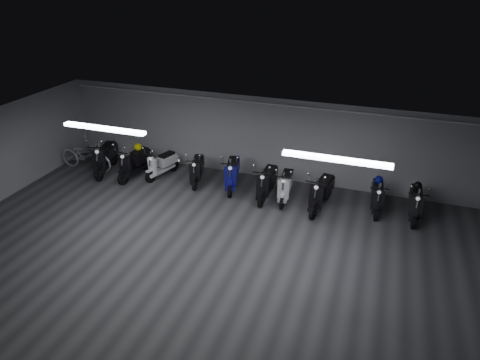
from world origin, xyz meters
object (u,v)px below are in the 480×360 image
(scooter_2, at_px, (161,160))
(bicycle, at_px, (85,152))
(scooter_0, at_px, (105,153))
(scooter_7, at_px, (322,188))
(scooter_9, at_px, (416,198))
(scooter_1, at_px, (134,158))
(scooter_5, at_px, (267,177))
(helmet_0, at_px, (379,180))
(helmet_2, at_px, (418,185))
(scooter_3, at_px, (197,165))
(scooter_6, at_px, (286,181))
(helmet_1, at_px, (138,147))
(scooter_8, at_px, (378,192))
(scooter_4, at_px, (232,168))

(scooter_2, height_order, bicycle, bicycle)
(scooter_0, height_order, scooter_7, scooter_0)
(scooter_9, bearing_deg, scooter_1, -177.31)
(scooter_2, relative_size, scooter_5, 0.89)
(scooter_2, bearing_deg, helmet_0, 18.67)
(scooter_1, xyz_separation_m, helmet_2, (9.00, 0.55, 0.22))
(scooter_9, relative_size, helmet_0, 7.08)
(scooter_3, bearing_deg, scooter_6, -18.59)
(bicycle, xyz_separation_m, helmet_1, (1.98, 0.32, 0.35))
(scooter_6, xyz_separation_m, helmet_1, (-5.22, 0.12, 0.37))
(scooter_1, distance_m, helmet_1, 0.40)
(helmet_2, bearing_deg, bicycle, -176.85)
(scooter_8, relative_size, scooter_9, 0.96)
(scooter_2, distance_m, scooter_4, 2.57)
(scooter_8, xyz_separation_m, bicycle, (-9.90, -0.44, 0.04))
(scooter_7, distance_m, scooter_8, 1.64)
(scooter_4, distance_m, bicycle, 5.39)
(scooter_5, height_order, scooter_9, scooter_5)
(scooter_7, xyz_separation_m, scooter_8, (1.57, 0.46, -0.09))
(helmet_0, bearing_deg, helmet_2, -3.61)
(scooter_8, bearing_deg, scooter_1, 179.15)
(scooter_5, distance_m, scooter_6, 0.59)
(scooter_7, distance_m, helmet_0, 1.71)
(scooter_0, bearing_deg, scooter_6, -11.98)
(scooter_0, height_order, helmet_2, scooter_0)
(scooter_2, height_order, helmet_1, scooter_2)
(scooter_6, bearing_deg, helmet_0, 5.66)
(scooter_1, bearing_deg, scooter_8, 9.58)
(scooter_4, distance_m, scooter_8, 4.52)
(scooter_1, xyz_separation_m, scooter_2, (0.86, 0.32, -0.09))
(scooter_1, distance_m, scooter_8, 7.96)
(bicycle, height_order, helmet_1, bicycle)
(scooter_2, height_order, scooter_8, scooter_8)
(helmet_2, bearing_deg, scooter_0, -176.92)
(scooter_5, height_order, bicycle, scooter_5)
(scooter_0, height_order, scooter_4, scooter_0)
(bicycle, distance_m, helmet_1, 2.04)
(scooter_8, bearing_deg, scooter_5, -178.50)
(scooter_9, bearing_deg, scooter_5, -176.38)
(scooter_0, relative_size, bicycle, 0.97)
(scooter_0, xyz_separation_m, bicycle, (-0.79, -0.06, -0.07))
(scooter_6, height_order, helmet_2, scooter_6)
(scooter_3, height_order, bicycle, bicycle)
(scooter_3, relative_size, scooter_4, 0.90)
(scooter_0, height_order, scooter_2, scooter_0)
(scooter_2, bearing_deg, scooter_6, 13.97)
(helmet_1, bearing_deg, helmet_0, 2.53)
(scooter_9, xyz_separation_m, bicycle, (-10.95, -0.36, 0.01))
(scooter_1, distance_m, scooter_4, 3.44)
(scooter_0, bearing_deg, scooter_8, -10.86)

